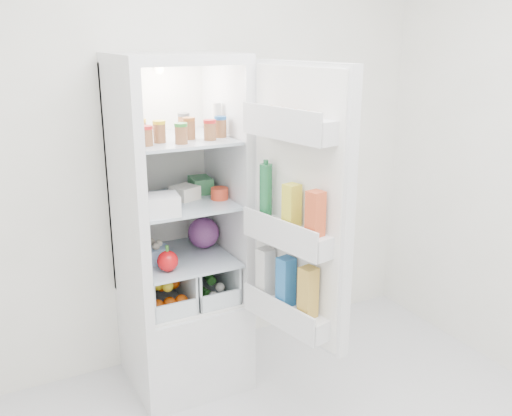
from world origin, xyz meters
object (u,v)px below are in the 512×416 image
red_cabbage (203,233)px  fridge_door (297,214)px  refrigerator (179,267)px  mushroom_bowl (152,254)px

red_cabbage → fridge_door: (0.21, -0.64, 0.26)m
refrigerator → red_cabbage: size_ratio=10.51×
red_cabbage → fridge_door: size_ratio=0.13×
red_cabbage → mushroom_bowl: red_cabbage is taller
fridge_door → red_cabbage: bearing=6.4°
fridge_door → refrigerator: bearing=18.3°
refrigerator → fridge_door: (0.36, -0.63, 0.43)m
mushroom_bowl → red_cabbage: bearing=9.8°
red_cabbage → fridge_door: 0.72m
red_cabbage → mushroom_bowl: (-0.31, -0.05, -0.05)m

